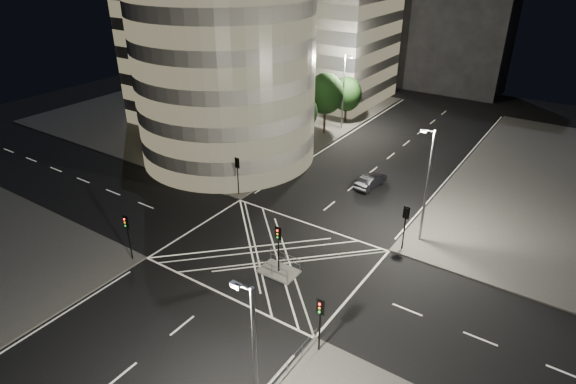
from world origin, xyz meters
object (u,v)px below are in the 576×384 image
Objects in this scene: traffic_signal_nr at (320,316)px; street_lamp_right_far at (427,183)px; traffic_signal_fl at (237,169)px; sedan at (370,181)px; traffic_signal_island at (278,241)px; traffic_signal_nl at (127,229)px; central_island at (279,271)px; street_lamp_right_near at (254,366)px; street_lamp_left_near at (263,128)px; traffic_signal_fr at (405,220)px; street_lamp_left_far at (344,90)px.

street_lamp_right_far reaches higher than traffic_signal_nr.
sedan is at bearing 41.88° from traffic_signal_fl.
traffic_signal_island is at bearing 142.07° from traffic_signal_nr.
traffic_signal_fl and traffic_signal_nr have the same top height.
traffic_signal_nl is 0.40× the size of street_lamp_right_far.
central_island is 0.68× the size of sedan.
street_lamp_right_far is (7.44, 10.50, 2.63)m from traffic_signal_island.
street_lamp_left_near is at bearing 125.97° from street_lamp_right_near.
street_lamp_left_near reaches higher than sedan.
traffic_signal_island is at bearing -129.33° from traffic_signal_fr.
traffic_signal_nl is at bearing 180.00° from traffic_signal_nr.
central_island is 0.75× the size of traffic_signal_fl.
traffic_signal_island is (-6.80, 5.30, 0.00)m from traffic_signal_nr.
street_lamp_left_far is at bearing 90.00° from street_lamp_left_near.
street_lamp_left_far is (-11.44, 31.50, 5.47)m from central_island.
street_lamp_left_far reaches higher than traffic_signal_nl.
traffic_signal_island is 17.68m from sedan.
traffic_signal_nr is 41.15m from street_lamp_left_far.
traffic_signal_fl reaches higher than central_island.
central_island is at bearing -125.30° from street_lamp_right_far.
traffic_signal_nl is 0.40× the size of street_lamp_right_near.
street_lamp_right_far is at bearing 87.70° from traffic_signal_nr.
traffic_signal_fr is 3.48m from street_lamp_right_far.
street_lamp_left_near is at bearing 91.94° from traffic_signal_nl.
street_lamp_left_far is (-0.64, 23.20, 2.63)m from traffic_signal_fl.
traffic_signal_island is 0.40× the size of street_lamp_left_far.
traffic_signal_nr is (17.60, -13.60, 0.00)m from traffic_signal_fl.
street_lamp_left_near reaches higher than traffic_signal_nl.
traffic_signal_nl is (-10.80, -5.30, 2.84)m from central_island.
traffic_signal_nl is 17.60m from traffic_signal_nr.
traffic_signal_nr is 16.03m from street_lamp_right_far.
street_lamp_left_far is at bearing 90.99° from traffic_signal_nl.
traffic_signal_fr is 0.40× the size of street_lamp_left_far.
traffic_signal_fl is 14.01m from sedan.
traffic_signal_nr is at bearing 0.00° from traffic_signal_nl.
traffic_signal_fl is at bearing 90.00° from traffic_signal_nl.
street_lamp_right_far reaches higher than traffic_signal_fr.
street_lamp_left_near is 1.00× the size of street_lamp_left_far.
traffic_signal_nl is 25.15m from sedan.
traffic_signal_nl is 19.78m from street_lamp_right_near.
traffic_signal_fr is at bearing 133.26° from sedan.
traffic_signal_fl is 0.40× the size of street_lamp_right_near.
traffic_signal_fr and traffic_signal_island have the same top height.
sedan is at bearing 91.63° from traffic_signal_island.
traffic_signal_nl is at bearing -153.86° from traffic_signal_island.
traffic_signal_fr is at bearing 50.67° from traffic_signal_island.
traffic_signal_nl is 0.40× the size of street_lamp_left_near.
traffic_signal_nr is 0.40× the size of street_lamp_left_near.
traffic_signal_fr is at bearing -51.83° from street_lamp_left_far.
traffic_signal_nl is at bearing 70.65° from sedan.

